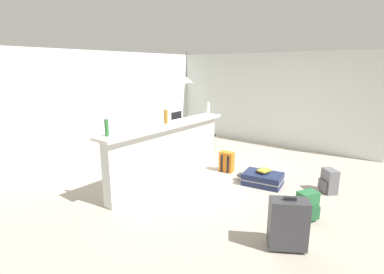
# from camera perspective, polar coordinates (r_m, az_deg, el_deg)

# --- Properties ---
(ground_plane) EXTENTS (13.00, 13.00, 0.05)m
(ground_plane) POSITION_cam_1_polar(r_m,az_deg,el_deg) (5.97, 3.72, -7.57)
(ground_plane) COLOR #ADA393
(wall_back) EXTENTS (6.60, 0.10, 2.50)m
(wall_back) POSITION_cam_1_polar(r_m,az_deg,el_deg) (7.73, -15.39, 6.60)
(wall_back) COLOR silver
(wall_back) RESTS_ON ground_plane
(wall_right) EXTENTS (0.10, 6.00, 2.50)m
(wall_right) POSITION_cam_1_polar(r_m,az_deg,el_deg) (8.45, 13.81, 7.25)
(wall_right) COLOR silver
(wall_right) RESTS_ON ground_plane
(partition_half_wall) EXTENTS (2.80, 0.20, 1.07)m
(partition_half_wall) POSITION_cam_1_polar(r_m,az_deg,el_deg) (5.46, -4.63, -3.44)
(partition_half_wall) COLOR silver
(partition_half_wall) RESTS_ON ground_plane
(bar_countertop) EXTENTS (2.96, 0.40, 0.05)m
(bar_countertop) POSITION_cam_1_polar(r_m,az_deg,el_deg) (5.32, -4.74, 2.31)
(bar_countertop) COLOR white
(bar_countertop) RESTS_ON partition_half_wall
(bottle_green) EXTENTS (0.06, 0.06, 0.26)m
(bottle_green) POSITION_cam_1_polar(r_m,az_deg,el_deg) (4.51, -16.35, 1.74)
(bottle_green) COLOR #2D6B38
(bottle_green) RESTS_ON bar_countertop
(bottle_amber) EXTENTS (0.07, 0.07, 0.25)m
(bottle_amber) POSITION_cam_1_polar(r_m,az_deg,el_deg) (5.34, -5.15, 3.99)
(bottle_amber) COLOR #9E661E
(bottle_amber) RESTS_ON bar_countertop
(bottle_white) EXTENTS (0.06, 0.06, 0.28)m
(bottle_white) POSITION_cam_1_polar(r_m,az_deg,el_deg) (6.28, 3.22, 5.58)
(bottle_white) COLOR silver
(bottle_white) RESTS_ON bar_countertop
(dining_table) EXTENTS (1.10, 0.80, 0.74)m
(dining_table) POSITION_cam_1_polar(r_m,az_deg,el_deg) (7.76, -0.77, 2.59)
(dining_table) COLOR #332319
(dining_table) RESTS_ON ground_plane
(dining_chair_near_partition) EXTENTS (0.45, 0.45, 0.93)m
(dining_chair_near_partition) POSITION_cam_1_polar(r_m,az_deg,el_deg) (7.49, 2.11, 1.16)
(dining_chair_near_partition) COLOR black
(dining_chair_near_partition) RESTS_ON ground_plane
(dining_chair_far_side) EXTENTS (0.41, 0.41, 0.93)m
(dining_chair_far_side) POSITION_cam_1_polar(r_m,az_deg,el_deg) (8.10, -3.58, 2.10)
(dining_chair_far_side) COLOR black
(dining_chair_far_side) RESTS_ON ground_plane
(pendant_lamp) EXTENTS (0.34, 0.34, 0.81)m
(pendant_lamp) POSITION_cam_1_polar(r_m,az_deg,el_deg) (7.55, -1.11, 11.13)
(pendant_lamp) COLOR black
(suitcase_flat_navy) EXTENTS (0.59, 0.87, 0.22)m
(suitcase_flat_navy) POSITION_cam_1_polar(r_m,az_deg,el_deg) (5.59, 13.64, -7.95)
(suitcase_flat_navy) COLOR #1E284C
(suitcase_flat_navy) RESTS_ON ground_plane
(backpack_green) EXTENTS (0.33, 0.32, 0.42)m
(backpack_green) POSITION_cam_1_polar(r_m,az_deg,el_deg) (4.55, 21.66, -12.50)
(backpack_green) COLOR #286B3D
(backpack_green) RESTS_ON ground_plane
(backpack_orange) EXTENTS (0.27, 0.30, 0.42)m
(backpack_orange) POSITION_cam_1_polar(r_m,az_deg,el_deg) (6.11, 6.82, -4.86)
(backpack_orange) COLOR orange
(backpack_orange) RESTS_ON ground_plane
(suitcase_upright_charcoal) EXTENTS (0.43, 0.50, 0.67)m
(suitcase_upright_charcoal) POSITION_cam_1_polar(r_m,az_deg,el_deg) (3.75, 18.26, -15.79)
(suitcase_upright_charcoal) COLOR #38383D
(suitcase_upright_charcoal) RESTS_ON ground_plane
(backpack_grey) EXTENTS (0.34, 0.34, 0.42)m
(backpack_grey) POSITION_cam_1_polar(r_m,az_deg,el_deg) (5.60, 25.21, -7.87)
(backpack_grey) COLOR slate
(backpack_grey) RESTS_ON ground_plane
(book_stack) EXTENTS (0.26, 0.24, 0.07)m
(book_stack) POSITION_cam_1_polar(r_m,az_deg,el_deg) (5.57, 13.69, -6.45)
(book_stack) COLOR black
(book_stack) RESTS_ON suitcase_flat_navy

